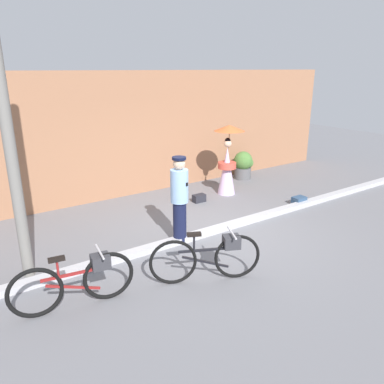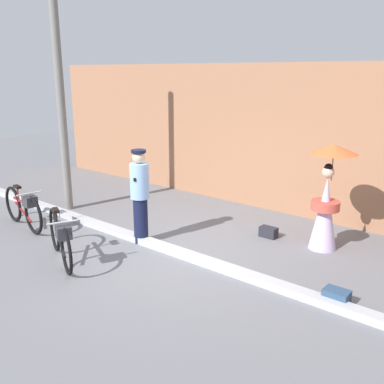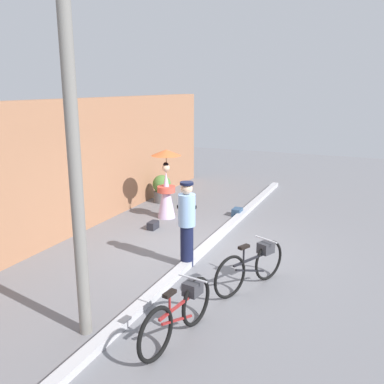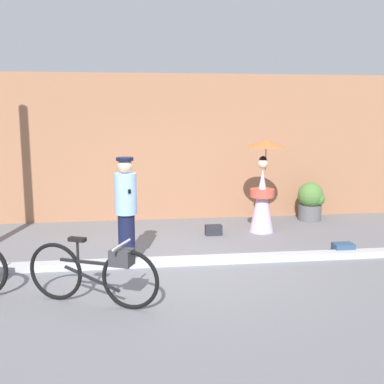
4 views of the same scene
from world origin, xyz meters
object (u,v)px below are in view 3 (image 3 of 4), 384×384
person_with_parasol (166,184)px  potted_plant_by_door (162,188)px  bicycle_far_side (253,264)px  person_officer (187,222)px  backpack_on_pavement (237,212)px  backpack_spare (153,225)px  utility_pole (75,172)px  bicycle_near_officer (180,312)px

person_with_parasol → potted_plant_by_door: person_with_parasol is taller
bicycle_far_side → person_with_parasol: 4.54m
person_officer → backpack_on_pavement: 3.73m
person_officer → person_with_parasol: 3.28m
person_officer → person_with_parasol: size_ratio=0.92×
person_officer → backpack_spare: 2.53m
backpack_spare → utility_pole: (-4.43, -1.34, 2.30)m
bicycle_far_side → utility_pole: utility_pole is taller
backpack_on_pavement → backpack_spare: bearing=140.8°
bicycle_near_officer → person_with_parasol: size_ratio=0.94×
bicycle_near_officer → utility_pole: bearing=107.2°
bicycle_near_officer → person_officer: bearing=22.3°
utility_pole → backpack_on_pavement: bearing=-2.3°
bicycle_near_officer → utility_pole: size_ratio=0.36×
person_officer → potted_plant_by_door: bearing=33.6°
person_with_parasol → utility_pole: 5.83m
potted_plant_by_door → person_with_parasol: bearing=-147.9°
potted_plant_by_door → utility_pole: size_ratio=0.18×
person_with_parasol → potted_plant_by_door: (1.36, 0.85, -0.50)m
bicycle_far_side → utility_pole: 3.58m
bicycle_far_side → backpack_on_pavement: size_ratio=4.94×
bicycle_far_side → backpack_spare: 3.78m
bicycle_near_officer → bicycle_far_side: size_ratio=1.05×
person_with_parasol → utility_pole: utility_pole is taller
backpack_on_pavement → potted_plant_by_door: bearing=80.6°
bicycle_near_officer → utility_pole: utility_pole is taller
person_officer → utility_pole: bearing=172.4°
potted_plant_by_door → bicycle_near_officer: bearing=-150.2°
bicycle_far_side → person_officer: person_officer is taller
backpack_on_pavement → backpack_spare: backpack_on_pavement is taller
bicycle_far_side → backpack_spare: bicycle_far_side is taller
person_officer → utility_pole: 3.14m
person_officer → bicycle_near_officer: bearing=-157.7°
bicycle_far_side → person_officer: 1.58m
person_officer → bicycle_far_side: bearing=-104.1°
bicycle_near_officer → person_officer: (2.34, 0.96, 0.50)m
bicycle_near_officer → person_officer: size_ratio=1.01×
bicycle_near_officer → bicycle_far_side: bearing=-14.1°
bicycle_far_side → backpack_spare: bearing=57.1°
potted_plant_by_door → backpack_on_pavement: bearing=-99.4°
bicycle_near_officer → backpack_spare: (4.02, 2.66, -0.32)m
bicycle_near_officer → bicycle_far_side: (1.97, -0.50, 0.01)m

